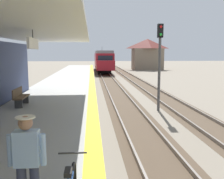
{
  "coord_description": "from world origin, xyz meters",
  "views": [
    {
      "loc": [
        -0.28,
        0.56,
        3.52
      ],
      "look_at": [
        0.51,
        10.45,
        2.1
      ],
      "focal_mm": 41.37,
      "sensor_mm": 36.0,
      "label": 1
    }
  ],
  "objects_px": {
    "approaching_train": "(103,60)",
    "commuter_person": "(27,162)",
    "distant_trackside_house": "(147,54)",
    "platform_bench": "(20,96)",
    "rail_signal_post": "(160,58)"
  },
  "relations": [
    {
      "from": "approaching_train",
      "to": "rail_signal_post",
      "type": "height_order",
      "value": "rail_signal_post"
    },
    {
      "from": "approaching_train",
      "to": "distant_trackside_house",
      "type": "relative_size",
      "value": 2.97
    },
    {
      "from": "commuter_person",
      "to": "distant_trackside_house",
      "type": "height_order",
      "value": "distant_trackside_house"
    },
    {
      "from": "approaching_train",
      "to": "platform_bench",
      "type": "distance_m",
      "value": 36.34
    },
    {
      "from": "commuter_person",
      "to": "platform_bench",
      "type": "distance_m",
      "value": 9.41
    },
    {
      "from": "approaching_train",
      "to": "commuter_person",
      "type": "relative_size",
      "value": 11.74
    },
    {
      "from": "rail_signal_post",
      "to": "platform_bench",
      "type": "height_order",
      "value": "rail_signal_post"
    },
    {
      "from": "commuter_person",
      "to": "rail_signal_post",
      "type": "height_order",
      "value": "rail_signal_post"
    },
    {
      "from": "approaching_train",
      "to": "rail_signal_post",
      "type": "xyz_separation_m",
      "value": [
        1.89,
        -33.61,
        1.02
      ]
    },
    {
      "from": "commuter_person",
      "to": "distant_trackside_house",
      "type": "xyz_separation_m",
      "value": [
        12.8,
        50.25,
        1.5
      ]
    },
    {
      "from": "approaching_train",
      "to": "rail_signal_post",
      "type": "bearing_deg",
      "value": -86.79
    },
    {
      "from": "approaching_train",
      "to": "distant_trackside_house",
      "type": "height_order",
      "value": "distant_trackside_house"
    },
    {
      "from": "commuter_person",
      "to": "distant_trackside_house",
      "type": "relative_size",
      "value": 0.25
    },
    {
      "from": "approaching_train",
      "to": "platform_bench",
      "type": "height_order",
      "value": "approaching_train"
    },
    {
      "from": "commuter_person",
      "to": "rail_signal_post",
      "type": "distance_m",
      "value": 12.48
    }
  ]
}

